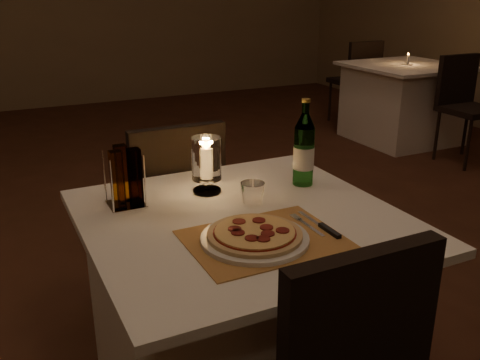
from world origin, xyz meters
name	(u,v)px	position (x,y,z in m)	size (l,w,h in m)	color
floor	(200,313)	(0.00, 0.00, -0.01)	(8.00, 10.00, 0.02)	#4C2818
main_table	(243,312)	(-0.07, -0.60, 0.37)	(1.00, 1.00, 0.74)	white
chair_far	(172,197)	(-0.07, 0.12, 0.55)	(0.42, 0.42, 0.90)	black
placemat	(264,239)	(-0.09, -0.78, 0.74)	(0.45, 0.34, 0.00)	#BC8241
plate	(255,239)	(-0.12, -0.78, 0.75)	(0.32, 0.32, 0.01)	white
pizza	(255,234)	(-0.12, -0.78, 0.77)	(0.28, 0.28, 0.02)	#D8B77F
fork	(305,223)	(0.08, -0.74, 0.75)	(0.02, 0.18, 0.00)	silver
knife	(325,228)	(0.11, -0.80, 0.75)	(0.02, 0.22, 0.01)	black
tumbler	(253,194)	(0.00, -0.53, 0.78)	(0.08, 0.08, 0.08)	white
water_bottle	(304,151)	(0.27, -0.42, 0.87)	(0.08, 0.08, 0.33)	#63AD5D
hurricane_candle	(206,161)	(-0.09, -0.34, 0.86)	(0.11, 0.11, 0.21)	white
cruet_caddy	(125,179)	(-0.38, -0.35, 0.84)	(0.12, 0.12, 0.21)	white
neighbor_table_right	(403,102)	(2.91, 1.89, 0.37)	(1.00, 1.00, 0.74)	white
neighbor_chair_ra	(464,98)	(2.91, 1.18, 0.55)	(0.42, 0.42, 0.90)	black
neighbor_chair_rb	(359,74)	(2.91, 2.60, 0.55)	(0.42, 0.42, 0.90)	black
neighbor_candle_right	(408,59)	(2.91, 1.89, 0.79)	(0.03, 0.03, 0.11)	white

